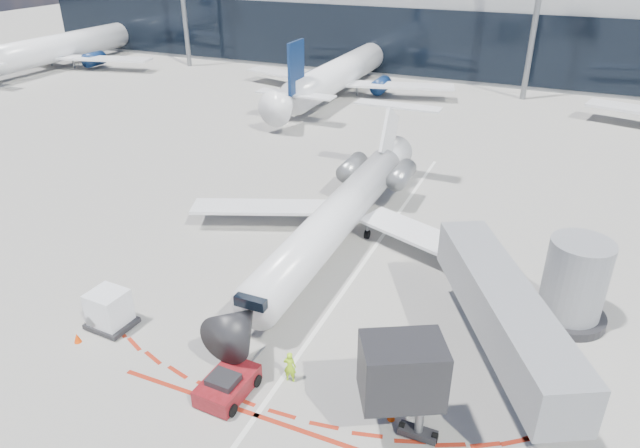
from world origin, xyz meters
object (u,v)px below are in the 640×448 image
at_px(regional_jet, 341,212).
at_px(ramp_worker, 290,367).
at_px(uld_container, 109,310).
at_px(pushback_tug, 227,385).

xyz_separation_m(regional_jet, ramp_worker, (2.73, -13.32, -1.48)).
bearing_deg(ramp_worker, uld_container, -10.46).
bearing_deg(ramp_worker, regional_jet, -89.32).
xyz_separation_m(ramp_worker, uld_container, (-10.52, -0.08, 0.24)).
relative_size(regional_jet, pushback_tug, 5.81).
height_order(regional_jet, ramp_worker, regional_jet).
height_order(pushback_tug, uld_container, uld_container).
height_order(regional_jet, uld_container, regional_jet).
relative_size(regional_jet, ramp_worker, 16.73).
bearing_deg(regional_jet, uld_container, -120.17).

